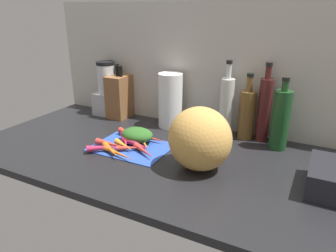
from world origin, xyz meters
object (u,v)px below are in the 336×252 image
(carrot_6, at_px, (153,139))
(bottle_1, at_px, (247,114))
(carrot_5, at_px, (131,148))
(knife_block, at_px, (121,96))
(carrot_4, at_px, (130,135))
(carrot_1, at_px, (136,144))
(winter_squash, at_px, (200,139))
(bottle_2, at_px, (264,109))
(carrot_11, at_px, (125,140))
(carrot_9, at_px, (124,145))
(paper_towel_roll, at_px, (170,101))
(bottle_3, at_px, (281,119))
(carrot_3, at_px, (109,144))
(carrot_10, at_px, (144,143))
(carrot_2, at_px, (119,154))
(carrot_7, at_px, (144,151))
(carrot_8, at_px, (106,149))
(blender_appliance, at_px, (107,92))
(carrot_12, at_px, (111,150))
(carrot_0, at_px, (104,147))
(cutting_board, at_px, (132,147))
(bottle_0, at_px, (226,106))

(carrot_6, xyz_separation_m, bottle_1, (0.35, 0.25, 0.10))
(carrot_5, relative_size, knife_block, 0.44)
(carrot_4, xyz_separation_m, knife_block, (-0.23, 0.26, 0.10))
(carrot_1, distance_m, knife_block, 0.47)
(winter_squash, xyz_separation_m, bottle_2, (0.15, 0.38, 0.03))
(carrot_11, bearing_deg, carrot_1, -11.36)
(carrot_1, relative_size, carrot_5, 1.26)
(carrot_6, relative_size, carrot_9, 1.07)
(paper_towel_roll, distance_m, bottle_3, 0.53)
(carrot_3, distance_m, paper_towel_roll, 0.40)
(knife_block, xyz_separation_m, paper_towel_roll, (0.31, -0.02, 0.02))
(bottle_1, bearing_deg, carrot_10, -139.87)
(winter_squash, height_order, bottle_2, bottle_2)
(carrot_2, height_order, bottle_1, bottle_1)
(carrot_7, distance_m, carrot_10, 0.08)
(carrot_8, bearing_deg, carrot_9, 47.57)
(knife_block, bearing_deg, carrot_5, -49.92)
(carrot_7, bearing_deg, bottle_3, 34.70)
(carrot_5, bearing_deg, carrot_10, 72.49)
(carrot_3, height_order, carrot_5, carrot_3)
(carrot_6, height_order, blender_appliance, blender_appliance)
(carrot_5, distance_m, bottle_1, 0.54)
(carrot_9, bearing_deg, carrot_6, 59.09)
(carrot_12, xyz_separation_m, knife_block, (-0.25, 0.43, 0.10))
(carrot_0, distance_m, carrot_9, 0.08)
(carrot_10, bearing_deg, bottle_2, 35.71)
(carrot_12, xyz_separation_m, paper_towel_roll, (0.06, 0.41, 0.11))
(cutting_board, xyz_separation_m, knife_block, (-0.28, 0.33, 0.11))
(carrot_1, relative_size, carrot_3, 1.22)
(cutting_board, bearing_deg, bottle_0, 45.12)
(winter_squash, relative_size, bottle_1, 0.79)
(carrot_0, relative_size, carrot_4, 0.90)
(carrot_12, relative_size, bottle_3, 0.43)
(winter_squash, bearing_deg, carrot_12, -170.63)
(carrot_5, height_order, bottle_2, bottle_2)
(carrot_5, relative_size, carrot_8, 0.85)
(carrot_4, xyz_separation_m, carrot_5, (0.08, -0.11, -0.00))
(carrot_12, bearing_deg, carrot_11, 92.39)
(carrot_0, height_order, carrot_2, carrot_0)
(bottle_3, bearing_deg, blender_appliance, 177.18)
(carrot_10, height_order, bottle_2, bottle_2)
(winter_squash, xyz_separation_m, bottle_0, (-0.01, 0.36, 0.02))
(carrot_6, xyz_separation_m, bottle_2, (0.42, 0.25, 0.13))
(winter_squash, distance_m, bottle_2, 0.41)
(cutting_board, distance_m, carrot_12, 0.11)
(carrot_4, height_order, carrot_12, carrot_4)
(bottle_3, bearing_deg, carrot_9, -151.12)
(cutting_board, relative_size, carrot_11, 2.30)
(carrot_8, height_order, paper_towel_roll, paper_towel_roll)
(carrot_7, xyz_separation_m, carrot_9, (-0.11, 0.01, 0.00))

